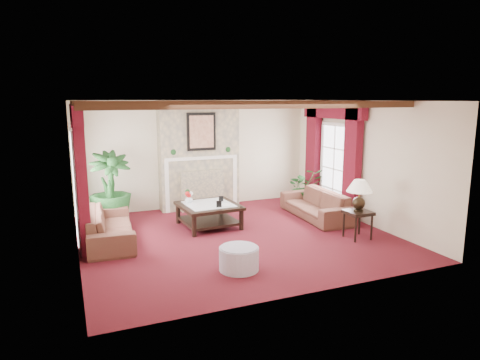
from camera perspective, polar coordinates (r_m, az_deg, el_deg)
name	(u,v)px	position (r m, az deg, el deg)	size (l,w,h in m)	color
floor	(237,237)	(8.69, -0.36, -7.57)	(6.00, 6.00, 0.00)	#460C15
ceiling	(237,101)	(8.25, -0.38, 10.53)	(6.00, 6.00, 0.00)	white
back_wall	(197,154)	(10.94, -5.77, 3.45)	(6.00, 0.02, 2.70)	beige
left_wall	(73,182)	(7.78, -21.33, -0.25)	(0.02, 5.50, 2.70)	beige
right_wall	(362,162)	(9.87, 16.01, 2.29)	(0.02, 5.50, 2.70)	beige
ceiling_beams	(237,104)	(8.25, -0.38, 10.11)	(6.00, 3.00, 0.12)	#361F11
fireplace	(198,100)	(10.66, -5.60, 10.54)	(2.00, 0.52, 2.70)	tan
french_door_left	(71,132)	(8.67, -21.64, 6.01)	(0.10, 1.10, 2.16)	white
french_door_right	(336,124)	(10.58, 12.74, 7.24)	(0.10, 1.10, 2.16)	white
curtains_left	(75,109)	(8.65, -21.10, 8.83)	(0.20, 2.40, 2.55)	#4A0914
curtains_right	(333,107)	(10.50, 12.34, 9.53)	(0.20, 2.40, 2.55)	#4A0914
sofa_left	(110,221)	(8.68, -16.99, -5.20)	(0.77, 2.18, 0.84)	#3B1019
sofa_right	(316,200)	(10.12, 10.09, -2.63)	(0.72, 2.17, 0.84)	#3B1019
potted_palm	(111,204)	(9.90, -16.82, -3.03)	(1.14, 1.73, 0.90)	black
small_plant	(305,191)	(11.16, 8.60, -1.48)	(1.07, 1.15, 0.78)	black
coffee_table	(209,215)	(9.32, -4.17, -4.73)	(1.21, 1.21, 0.49)	black
side_table	(358,225)	(8.84, 15.41, -5.75)	(0.48, 0.48, 0.56)	black
ottoman	(239,259)	(7.04, -0.14, -10.45)	(0.65, 0.65, 0.38)	#9D98AC
table_lamp	(359,195)	(8.69, 15.60, -1.94)	(0.51, 0.51, 0.64)	black
flower_vase	(189,199)	(9.40, -6.83, -2.56)	(0.18, 0.19, 0.17)	silver
book	(223,200)	(9.04, -2.35, -2.70)	(0.18, 0.12, 0.27)	black
photo_frame_a	(219,204)	(8.95, -2.82, -3.25)	(0.11, 0.02, 0.15)	black
photo_frame_b	(221,199)	(9.46, -2.55, -2.53)	(0.10, 0.02, 0.13)	black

